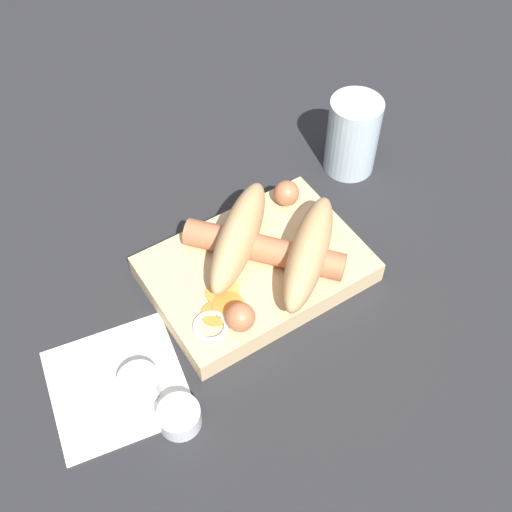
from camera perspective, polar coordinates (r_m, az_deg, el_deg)
name	(u,v)px	position (r m, az deg, el deg)	size (l,w,h in m)	color
ground_plane	(256,276)	(0.73, 0.00, -1.82)	(3.00, 3.00, 0.00)	#232326
food_tray	(256,269)	(0.72, 0.00, -1.17)	(0.24, 0.16, 0.03)	tan
bread_roll	(273,244)	(0.69, 1.55, 1.08)	(0.20, 0.19, 0.06)	tan
sausage	(265,250)	(0.70, 0.82, 0.50)	(0.17, 0.16, 0.03)	#B26642
pickled_veggies	(220,309)	(0.67, -3.22, -4.74)	(0.08, 0.07, 0.01)	orange
napkin	(117,384)	(0.68, -12.25, -11.03)	(0.15, 0.15, 0.00)	white
condiment_cup_near	(140,384)	(0.66, -10.31, -11.17)	(0.04, 0.04, 0.02)	silver
condiment_cup_far	(179,417)	(0.64, -6.82, -14.07)	(0.04, 0.04, 0.02)	silver
drink_glass	(353,136)	(0.83, 8.58, 10.53)	(0.07, 0.07, 0.10)	silver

